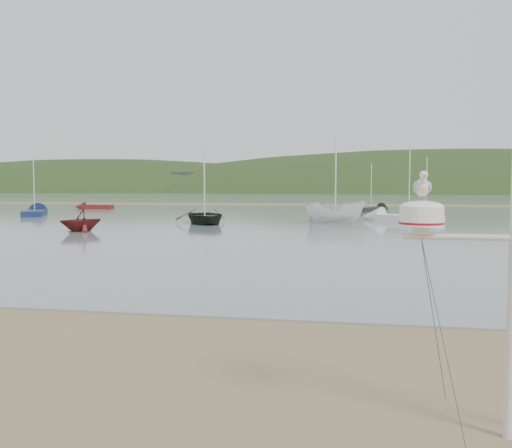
% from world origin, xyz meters
% --- Properties ---
extents(ground, '(560.00, 560.00, 0.00)m').
position_xyz_m(ground, '(0.00, 0.00, 0.00)').
color(ground, '#7C6647').
rests_on(ground, ground).
extents(water, '(560.00, 256.00, 0.04)m').
position_xyz_m(water, '(0.00, 132.00, 0.02)').
color(water, slate).
rests_on(water, ground).
extents(sandbar, '(560.00, 7.00, 0.07)m').
position_xyz_m(sandbar, '(0.00, 70.00, 0.07)').
color(sandbar, '#7C6647').
rests_on(sandbar, water).
extents(hill_ridge, '(620.00, 180.00, 80.00)m').
position_xyz_m(hill_ridge, '(18.52, 235.00, -19.70)').
color(hill_ridge, '#1D3415').
rests_on(hill_ridge, ground).
extents(far_cottages, '(294.40, 6.30, 8.00)m').
position_xyz_m(far_cottages, '(3.00, 196.00, 4.00)').
color(far_cottages, beige).
rests_on(far_cottages, ground).
extents(mast_rig, '(2.12, 2.26, 4.78)m').
position_xyz_m(mast_rig, '(4.95, -0.79, 1.15)').
color(mast_rig, silver).
rests_on(mast_rig, ground).
extents(boat_dark, '(3.95, 2.68, 5.38)m').
position_xyz_m(boat_dark, '(-7.44, 31.13, 2.73)').
color(boat_dark, black).
rests_on(boat_dark, water).
extents(boat_red, '(2.65, 2.45, 2.63)m').
position_xyz_m(boat_red, '(-13.09, 23.44, 1.35)').
color(boat_red, '#5F1815').
rests_on(boat_red, water).
extents(boat_white, '(1.73, 1.68, 4.35)m').
position_xyz_m(boat_white, '(1.96, 32.96, 2.21)').
color(boat_white, silver).
rests_on(boat_white, water).
extents(sailboat_white_near, '(6.51, 5.06, 6.69)m').
position_xyz_m(sailboat_white_near, '(6.04, 37.09, 0.30)').
color(sailboat_white_near, silver).
rests_on(sailboat_white_near, ground).
extents(sailboat_blue_near, '(4.70, 7.20, 7.11)m').
position_xyz_m(sailboat_blue_near, '(-26.58, 40.19, 0.30)').
color(sailboat_blue_near, '#142346').
rests_on(sailboat_blue_near, ground).
extents(sailboat_blue_far, '(1.90, 6.19, 6.10)m').
position_xyz_m(sailboat_blue_far, '(10.50, 50.60, 0.30)').
color(sailboat_blue_far, '#142346').
rests_on(sailboat_blue_far, ground).
extents(sailboat_dark_mid, '(4.38, 5.25, 5.55)m').
position_xyz_m(sailboat_dark_mid, '(5.88, 52.89, 0.30)').
color(sailboat_dark_mid, black).
rests_on(sailboat_dark_mid, ground).
extents(dinghy_red_far, '(4.81, 1.21, 1.17)m').
position_xyz_m(dinghy_red_far, '(-27.64, 52.71, 0.29)').
color(dinghy_red_far, '#5F1815').
rests_on(dinghy_red_far, ground).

